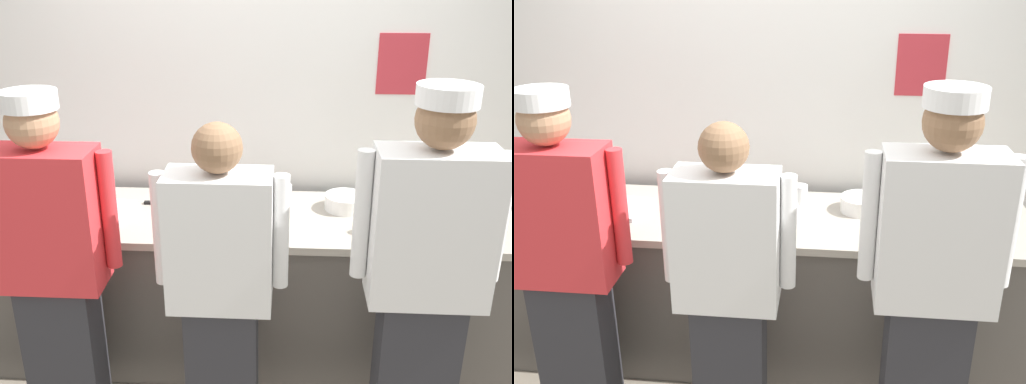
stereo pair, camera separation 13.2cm
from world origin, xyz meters
The scene contains 14 objects.
wall_back centered at (0.00, 0.89, 1.38)m, with size 4.68×0.11×2.76m.
prep_counter centered at (0.00, 0.39, 0.45)m, with size 2.99×0.74×0.89m.
chef_near_left centered at (-0.81, -0.24, 0.91)m, with size 0.61×0.24×1.70m.
chef_center centered at (-0.04, -0.29, 0.84)m, with size 0.59×0.24×1.60m.
chef_far_right centered at (0.83, -0.31, 0.94)m, with size 0.63×0.24×1.76m.
plate_stack_front centered at (0.57, 0.51, 0.93)m, with size 0.23×0.23×0.08m.
mixing_bowl_steel centered at (0.06, 0.30, 0.94)m, with size 0.33×0.33×0.11m, color #B7BABF.
sheet_tray centered at (-0.90, 0.39, 0.90)m, with size 0.54×0.30×0.02m, color #B7BABF.
squeeze_bottle_primary centered at (0.73, 0.21, 0.99)m, with size 0.06×0.06×0.20m.
squeeze_bottle_secondary centered at (1.11, 0.49, 0.98)m, with size 0.06×0.06×0.18m.
ramekin_red_sauce centered at (1.05, 0.60, 0.91)m, with size 0.10×0.10×0.04m.
ramekin_green_sauce centered at (0.85, 0.27, 0.91)m, with size 0.10×0.10×0.04m.
deli_cup centered at (0.22, 0.59, 0.94)m, with size 0.09×0.09×0.10m, color white.
chefs_knife centered at (-0.46, 0.51, 0.90)m, with size 0.28×0.03×0.02m.
Camera 2 is at (0.38, -2.46, 2.18)m, focal length 40.34 mm.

